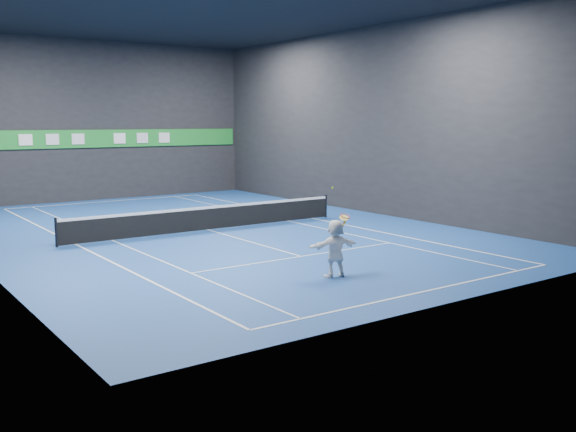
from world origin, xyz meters
TOP-DOWN VIEW (x-y plane):
  - ground at (0.00, 0.00)m, footprint 26.00×26.00m
  - ceiling at (0.00, 0.00)m, footprint 26.00×26.00m
  - wall_back at (0.00, 13.00)m, footprint 18.00×0.10m
  - wall_front at (0.00, -13.00)m, footprint 18.00×0.10m
  - wall_right at (9.00, 0.00)m, footprint 0.10×26.00m
  - baseline_near at (0.00, -11.89)m, footprint 10.98×0.08m
  - baseline_far at (0.00, 11.89)m, footprint 10.98×0.08m
  - sideline_doubles_left at (-5.49, 0.00)m, footprint 0.08×23.78m
  - sideline_doubles_right at (5.49, 0.00)m, footprint 0.08×23.78m
  - sideline_singles_left at (-4.11, 0.00)m, footprint 0.06×23.78m
  - sideline_singles_right at (4.11, 0.00)m, footprint 0.06×23.78m
  - service_line_near at (0.00, -6.40)m, footprint 8.23×0.06m
  - service_line_far at (0.00, 6.40)m, footprint 8.23×0.06m
  - center_service_line at (0.00, 0.00)m, footprint 0.06×12.80m
  - player at (-0.88, -9.21)m, footprint 1.62×0.73m
  - tennis_ball at (-1.04, -9.26)m, footprint 0.06×0.06m
  - tennis_net at (0.00, 0.00)m, footprint 12.50×0.10m
  - sponsor_banner at (0.00, 12.93)m, footprint 17.64×0.11m
  - tennis_racket at (-0.48, -9.17)m, footprint 0.43×0.41m

SIDE VIEW (x-z plane):
  - ground at x=0.00m, z-range 0.00..0.00m
  - baseline_near at x=0.00m, z-range 0.00..0.01m
  - baseline_far at x=0.00m, z-range 0.00..0.01m
  - sideline_doubles_left at x=-5.49m, z-range 0.00..0.01m
  - sideline_doubles_right at x=5.49m, z-range 0.00..0.01m
  - sideline_singles_left at x=-4.11m, z-range 0.00..0.01m
  - sideline_singles_right at x=4.11m, z-range 0.00..0.01m
  - service_line_near at x=0.00m, z-range 0.00..0.01m
  - service_line_far at x=0.00m, z-range 0.00..0.01m
  - center_service_line at x=0.00m, z-range 0.00..0.01m
  - tennis_net at x=0.00m, z-range 0.00..1.07m
  - player at x=-0.88m, z-range 0.00..1.68m
  - tennis_racket at x=-0.48m, z-range 1.47..1.93m
  - tennis_ball at x=-1.04m, z-range 2.58..2.64m
  - sponsor_banner at x=0.00m, z-range 3.00..4.00m
  - wall_back at x=0.00m, z-range 0.00..9.00m
  - wall_front at x=0.00m, z-range 0.00..9.00m
  - wall_right at x=9.00m, z-range 0.00..9.00m
  - ceiling at x=0.00m, z-range 9.00..9.00m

